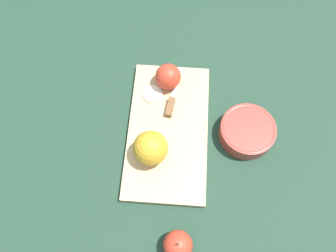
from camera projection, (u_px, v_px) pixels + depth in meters
name	position (u px, v px, depth m)	size (l,w,h in m)	color
ground_plane	(168.00, 132.00, 0.90)	(4.00, 4.00, 0.00)	#1E3828
cutting_board	(168.00, 130.00, 0.89)	(0.43, 0.29, 0.02)	tan
apple_half_left	(151.00, 148.00, 0.81)	(0.09, 0.09, 0.09)	gold
apple_half_right	(168.00, 77.00, 0.91)	(0.07, 0.07, 0.07)	red
knife	(171.00, 103.00, 0.91)	(0.16, 0.02, 0.02)	silver
apple_slice	(153.00, 94.00, 0.92)	(0.06, 0.06, 0.01)	#EFE5C6
apple_whole	(178.00, 245.00, 0.75)	(0.07, 0.07, 0.08)	red
bowl	(247.00, 131.00, 0.87)	(0.15, 0.15, 0.05)	#99382D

